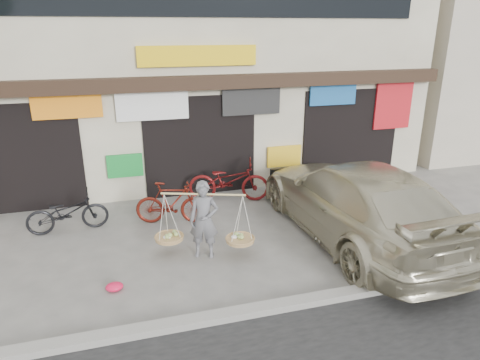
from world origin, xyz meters
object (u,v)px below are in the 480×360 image
object	(u,v)px
bike_1	(172,203)
street_vendor	(204,223)
suv	(356,200)
bike_2	(229,181)
bike_0	(67,212)

from	to	relation	value
bike_1	street_vendor	bearing A→B (deg)	-151.15
street_vendor	suv	distance (m)	3.32
bike_1	suv	bearing A→B (deg)	-99.96
bike_2	suv	xyz separation A→B (m)	(2.11, -2.76, 0.29)
street_vendor	bike_0	bearing A→B (deg)	163.86
bike_0	bike_2	bearing A→B (deg)	-83.17
bike_0	bike_2	world-z (taller)	bike_2
street_vendor	bike_1	size ratio (longest dim) A/B	1.12
street_vendor	suv	xyz separation A→B (m)	(3.32, -0.03, 0.11)
suv	street_vendor	bearing A→B (deg)	-2.86
bike_1	bike_2	bearing A→B (deg)	-43.09
bike_1	bike_2	size ratio (longest dim) A/B	0.80
suv	bike_2	bearing A→B (deg)	-54.87
street_vendor	bike_1	bearing A→B (deg)	122.92
bike_0	suv	xyz separation A→B (m)	(6.05, -1.98, 0.38)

